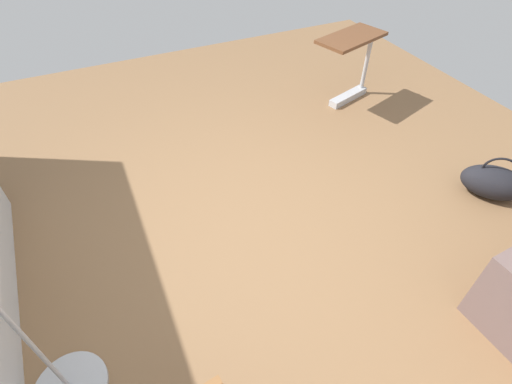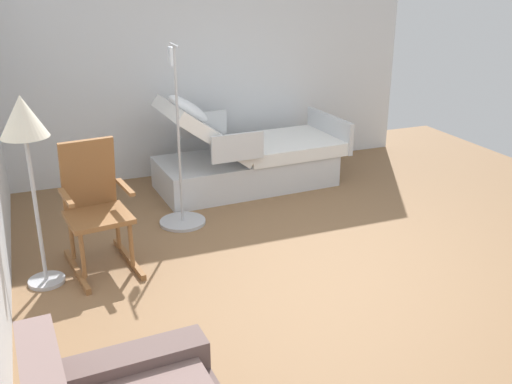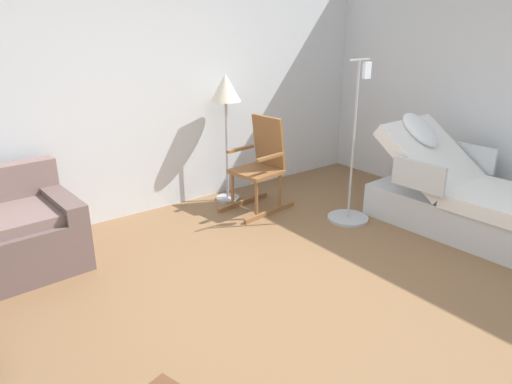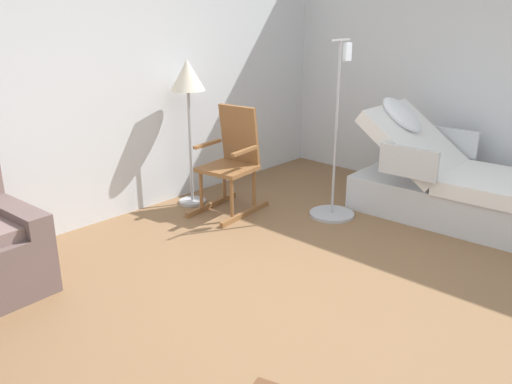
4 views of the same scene
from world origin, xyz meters
name	(u,v)px [view 2 (image 2 of 4)]	position (x,y,z in m)	size (l,w,h in m)	color
ground_plane	(333,280)	(0.00, 0.00, 0.00)	(7.40, 7.40, 0.00)	olive
side_wall	(212,56)	(3.01, 0.00, 1.35)	(0.10, 4.92, 2.70)	silver
hospital_bed	(246,159)	(2.24, -0.13, 0.31)	(1.08, 2.10, 1.15)	silver
rocking_chair	(95,208)	(0.96, 1.66, 0.50)	(0.81, 0.57, 1.05)	brown
floor_lamp	(24,130)	(0.80, 2.10, 1.23)	(0.34, 0.34, 1.48)	#B2B5BA
iv_pole	(181,199)	(1.51, 0.82, 0.25)	(0.44, 0.44, 1.69)	#B2B5BA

